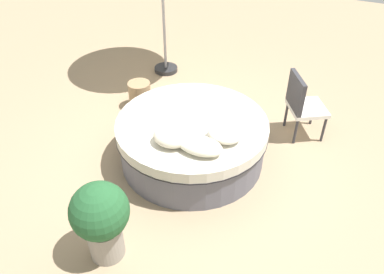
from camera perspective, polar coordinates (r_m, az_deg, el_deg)
ground_plane at (r=5.37m, az=0.00°, el=-3.22°), size 16.00×16.00×0.00m
round_bed at (r=5.16m, az=0.00°, el=-0.49°), size 2.01×2.01×0.64m
throw_pillow_0 at (r=4.57m, az=-3.10°, el=0.07°), size 0.45×0.38×0.20m
throw_pillow_1 at (r=4.45m, az=1.18°, el=-1.28°), size 0.56×0.33×0.17m
throw_pillow_2 at (r=4.64m, az=4.91°, el=0.51°), size 0.43×0.36×0.18m
patio_chair at (r=5.72m, az=16.05°, el=4.99°), size 0.70×0.70×0.98m
planter at (r=3.98m, az=-13.42°, el=-11.57°), size 0.60×0.60×0.96m
side_table at (r=6.37m, az=-7.78°, el=6.23°), size 0.36×0.36×0.45m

